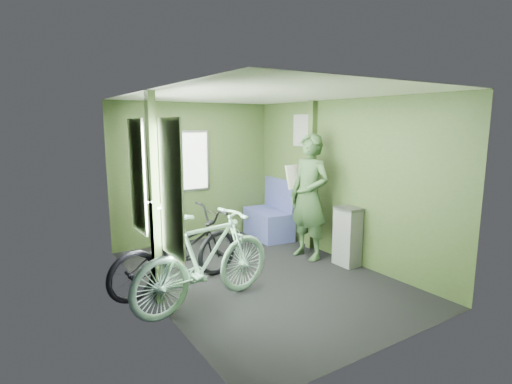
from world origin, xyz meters
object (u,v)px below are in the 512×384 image
Objects in this scene: bicycle_mint at (207,305)px; passenger at (309,197)px; bench_seat at (270,220)px; waste_box at (347,236)px; bicycle_black at (179,288)px.

bicycle_mint is 2.26m from passenger.
bench_seat is (2.10, 1.83, 0.30)m from bicycle_mint.
bicycle_mint is 2.14× the size of waste_box.
passenger is at bearing -101.41° from bicycle_black.
bench_seat reaches higher than bicycle_black.
bicycle_black is 2.18× the size of waste_box.
bicycle_black is 0.61m from bicycle_mint.
waste_box is at bearing -79.98° from bench_seat.
passenger is 2.21× the size of waste_box.
passenger is at bearing -89.99° from bench_seat.
bicycle_mint is 0.97× the size of passenger.
bicycle_black is 2.23m from passenger.
bench_seat is (-0.11, 1.74, -0.11)m from waste_box.
bicycle_mint is at bearing 174.76° from bicycle_black.
passenger is at bearing -81.78° from bicycle_mint.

